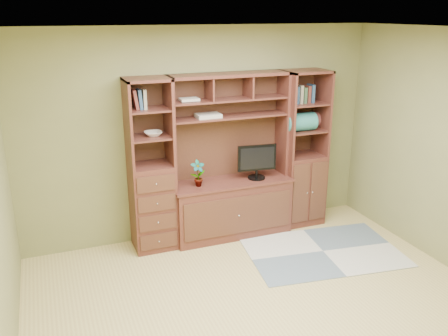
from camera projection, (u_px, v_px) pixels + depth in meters
name	position (u px, v px, depth m)	size (l,w,h in m)	color
room	(276.00, 186.00, 4.11)	(4.60, 4.10, 2.64)	tan
center_hutch	(231.00, 158.00, 5.83)	(1.54, 0.53, 2.05)	#50241C
left_tower	(151.00, 166.00, 5.52)	(0.50, 0.45, 2.05)	#50241C
right_tower	(303.00, 149.00, 6.22)	(0.55, 0.45, 2.05)	#50241C
rug	(323.00, 251.00, 5.69)	(1.78, 1.19, 0.01)	#949999
monitor	(257.00, 156.00, 5.91)	(0.49, 0.22, 0.60)	black
orchid	(198.00, 173.00, 5.69)	(0.17, 0.12, 0.33)	brown
magazines	(208.00, 115.00, 5.65)	(0.29, 0.21, 0.04)	#B9B19E
bowl	(153.00, 134.00, 5.42)	(0.20, 0.20, 0.05)	silver
blanket_teal	(300.00, 122.00, 6.03)	(0.40, 0.23, 0.23)	#2B716C
blanket_red	(310.00, 120.00, 6.22)	(0.35, 0.20, 0.20)	brown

